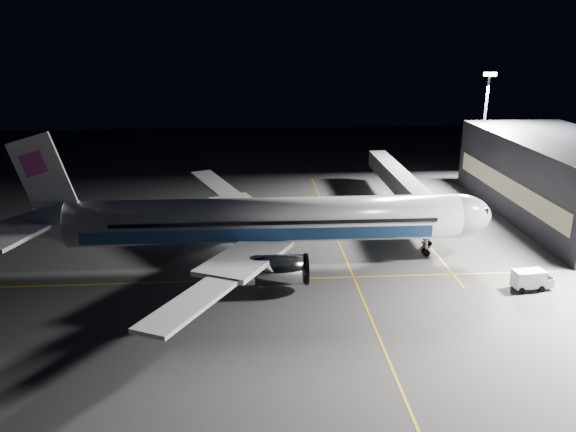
# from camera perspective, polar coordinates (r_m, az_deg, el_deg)

# --- Properties ---
(ground) EXTENTS (200.00, 200.00, 0.00)m
(ground) POSITION_cam_1_polar(r_m,az_deg,el_deg) (71.39, -2.14, -4.44)
(ground) COLOR #4C4C4F
(ground) RESTS_ON ground
(guide_line_main) EXTENTS (0.25, 80.00, 0.01)m
(guide_line_main) POSITION_cam_1_polar(r_m,az_deg,el_deg) (72.33, 5.82, -4.21)
(guide_line_main) COLOR gold
(guide_line_main) RESTS_ON ground
(guide_line_cross) EXTENTS (70.00, 0.25, 0.01)m
(guide_line_cross) POSITION_cam_1_polar(r_m,az_deg,el_deg) (65.91, -1.98, -6.47)
(guide_line_cross) COLOR gold
(guide_line_cross) RESTS_ON ground
(guide_line_side) EXTENTS (0.25, 40.00, 0.01)m
(guide_line_side) POSITION_cam_1_polar(r_m,az_deg,el_deg) (84.10, 12.79, -1.29)
(guide_line_side) COLOR gold
(guide_line_side) RESTS_ON ground
(airliner) EXTENTS (61.48, 54.22, 16.64)m
(airliner) POSITION_cam_1_polar(r_m,az_deg,el_deg) (69.53, -3.08, -0.54)
(airliner) COLOR silver
(airliner) RESTS_ON ground
(terminal) EXTENTS (18.12, 40.00, 12.00)m
(terminal) POSITION_cam_1_polar(r_m,az_deg,el_deg) (95.46, 26.34, 3.35)
(terminal) COLOR black
(terminal) RESTS_ON ground
(jet_bridge) EXTENTS (3.60, 34.40, 6.30)m
(jet_bridge) POSITION_cam_1_polar(r_m,az_deg,el_deg) (90.13, 11.59, 3.18)
(jet_bridge) COLOR #B2B2B7
(jet_bridge) RESTS_ON ground
(floodlight_mast_north) EXTENTS (2.40, 0.68, 20.70)m
(floodlight_mast_north) POSITION_cam_1_polar(r_m,az_deg,el_deg) (107.38, 19.34, 9.21)
(floodlight_mast_north) COLOR #59595E
(floodlight_mast_north) RESTS_ON ground
(service_truck) EXTENTS (4.63, 2.33, 2.28)m
(service_truck) POSITION_cam_1_polar(r_m,az_deg,el_deg) (68.75, 23.52, -5.90)
(service_truck) COLOR white
(service_truck) RESTS_ON ground
(baggage_tug) EXTENTS (3.26, 2.92, 1.97)m
(baggage_tug) POSITION_cam_1_polar(r_m,az_deg,el_deg) (80.38, -4.33, -1.11)
(baggage_tug) COLOR black
(baggage_tug) RESTS_ON ground
(safety_cone_a) EXTENTS (0.39, 0.39, 0.59)m
(safety_cone_a) POSITION_cam_1_polar(r_m,az_deg,el_deg) (78.37, -6.72, -2.19)
(safety_cone_a) COLOR #F24F0A
(safety_cone_a) RESTS_ON ground
(safety_cone_b) EXTENTS (0.45, 0.45, 0.68)m
(safety_cone_b) POSITION_cam_1_polar(r_m,az_deg,el_deg) (82.54, -3.09, -0.97)
(safety_cone_b) COLOR #F24F0A
(safety_cone_b) RESTS_ON ground
(safety_cone_c) EXTENTS (0.46, 0.46, 0.68)m
(safety_cone_c) POSITION_cam_1_polar(r_m,az_deg,el_deg) (80.82, -6.70, -1.51)
(safety_cone_c) COLOR #F24F0A
(safety_cone_c) RESTS_ON ground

